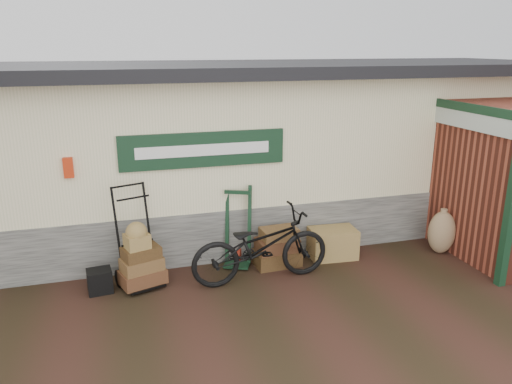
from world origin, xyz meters
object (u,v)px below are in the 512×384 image
wicker_hamper (333,243)px  black_trunk (100,281)px  porter_trolley (136,236)px  bicycle (261,242)px  green_barrow (238,226)px  suitcase_stack (277,246)px

wicker_hamper → black_trunk: wicker_hamper is taller
porter_trolley → black_trunk: size_ratio=4.48×
black_trunk → bicycle: bicycle is taller
porter_trolley → wicker_hamper: bearing=-16.6°
green_barrow → bicycle: bearing=-50.2°
wicker_hamper → green_barrow: bearing=174.0°
bicycle → green_barrow: bearing=13.4°
wicker_hamper → bicycle: 1.57m
porter_trolley → black_trunk: porter_trolley is taller
porter_trolley → wicker_hamper: 3.31m
porter_trolley → black_trunk: 0.84m
black_trunk → porter_trolley: bearing=12.7°
suitcase_stack → green_barrow: bearing=160.6°
suitcase_stack → wicker_hamper: (1.02, 0.04, -0.07)m
suitcase_stack → bicycle: size_ratio=0.34×
wicker_hamper → bicycle: bicycle is taller
suitcase_stack → wicker_hamper: suitcase_stack is taller
green_barrow → wicker_hamper: size_ratio=1.71×
porter_trolley → green_barrow: porter_trolley is taller
porter_trolley → suitcase_stack: 2.29m
suitcase_stack → black_trunk: size_ratio=2.11×
black_trunk → suitcase_stack: bearing=3.4°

